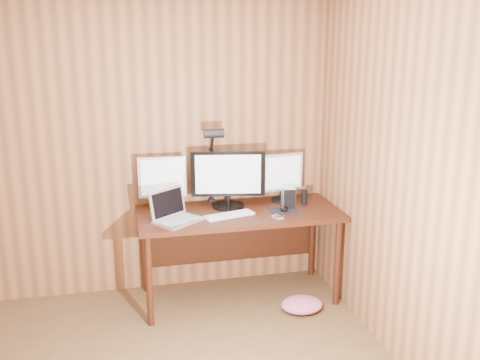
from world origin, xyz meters
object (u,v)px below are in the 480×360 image
object	(u,v)px
keyboard	(229,215)
speaker	(304,197)
laptop	(174,213)
monitor_right	(282,176)
mouse	(284,208)
monitor_left	(162,181)
desk	(237,223)
monitor_center	(228,178)
hard_drive	(288,197)
desk_lamp	(213,154)
phone	(278,217)

from	to	relation	value
keyboard	speaker	size ratio (longest dim) A/B	3.32
laptop	speaker	distance (m)	1.11
monitor_right	mouse	bearing A→B (deg)	-111.73
monitor_left	mouse	world-z (taller)	monitor_left
keyboard	desk	bearing A→B (deg)	46.18
monitor_center	laptop	xyz separation A→B (m)	(-0.47, -0.24, -0.18)
monitor_left	mouse	size ratio (longest dim) A/B	4.12
hard_drive	monitor_right	bearing A→B (deg)	102.78
monitor_right	desk_lamp	world-z (taller)	desk_lamp
desk	speaker	distance (m)	0.60
speaker	keyboard	bearing A→B (deg)	-166.38
monitor_right	mouse	size ratio (longest dim) A/B	3.93
monitor_right	keyboard	size ratio (longest dim) A/B	0.99
hard_drive	speaker	xyz separation A→B (m)	(0.14, 0.02, -0.02)
desk	desk_lamp	distance (m)	0.59
mouse	speaker	size ratio (longest dim) A/B	0.84
desk	keyboard	size ratio (longest dim) A/B	3.90
monitor_right	hard_drive	world-z (taller)	monitor_right
laptop	monitor_right	bearing A→B (deg)	-19.21
laptop	hard_drive	bearing A→B (deg)	-28.04
hard_drive	desk	bearing A→B (deg)	-175.73
hard_drive	phone	distance (m)	0.32
desk	monitor_left	world-z (taller)	monitor_left
desk	phone	xyz separation A→B (m)	(0.26, -0.30, 0.13)
desk_lamp	desk	bearing A→B (deg)	-36.51
laptop	phone	distance (m)	0.79
mouse	monitor_center	bearing A→B (deg)	153.16
laptop	mouse	world-z (taller)	laptop
laptop	speaker	size ratio (longest dim) A/B	3.39
monitor_center	mouse	distance (m)	0.51
hard_drive	desk_lamp	xyz separation A→B (m)	(-0.59, 0.19, 0.34)
monitor_left	mouse	distance (m)	0.99
phone	desk	bearing A→B (deg)	113.70
monitor_center	desk_lamp	distance (m)	0.23
monitor_center	mouse	world-z (taller)	monitor_center
keyboard	monitor_left	bearing A→B (deg)	132.52
monitor_left	desk	bearing A→B (deg)	-8.68
monitor_left	phone	xyz separation A→B (m)	(0.84, -0.43, -0.22)
monitor_center	mouse	size ratio (longest dim) A/B	5.72
desk	desk_lamp	bearing A→B (deg)	137.45
monitor_center	speaker	distance (m)	0.66
phone	keyboard	bearing A→B (deg)	144.11
hard_drive	speaker	distance (m)	0.15
phone	hard_drive	bearing A→B (deg)	40.73
mouse	desk_lamp	world-z (taller)	desk_lamp
desk_lamp	mouse	bearing A→B (deg)	-24.19
laptop	keyboard	bearing A→B (deg)	-35.58
laptop	phone	xyz separation A→B (m)	(0.78, -0.11, -0.05)
monitor_center	monitor_left	xyz separation A→B (m)	(-0.52, 0.08, -0.01)
monitor_left	speaker	distance (m)	1.17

